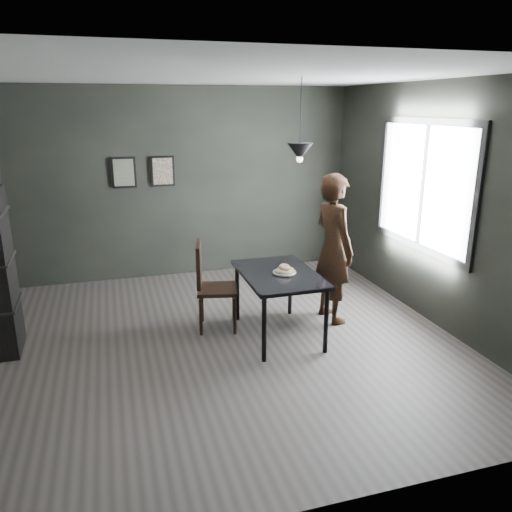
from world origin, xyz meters
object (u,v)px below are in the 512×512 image
object	(u,v)px
cafe_table	(279,279)
woman	(333,249)
white_plate	(284,273)
pendant_lamp	(300,151)
wood_chair	(209,281)

from	to	relation	value
cafe_table	woman	xyz separation A→B (m)	(0.77, 0.26, 0.22)
cafe_table	white_plate	distance (m)	0.11
white_plate	woman	world-z (taller)	woman
white_plate	pendant_lamp	size ratio (longest dim) A/B	0.27
woman	wood_chair	bearing A→B (deg)	75.96
white_plate	wood_chair	bearing A→B (deg)	149.15
woman	wood_chair	world-z (taller)	woman
cafe_table	white_plate	world-z (taller)	white_plate
cafe_table	white_plate	xyz separation A→B (m)	(0.05, -0.04, 0.08)
white_plate	wood_chair	world-z (taller)	wood_chair
white_plate	wood_chair	size ratio (longest dim) A/B	0.22
cafe_table	wood_chair	world-z (taller)	wood_chair
cafe_table	white_plate	size ratio (longest dim) A/B	5.22
cafe_table	pendant_lamp	bearing A→B (deg)	21.80
cafe_table	woman	size ratio (longest dim) A/B	0.67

